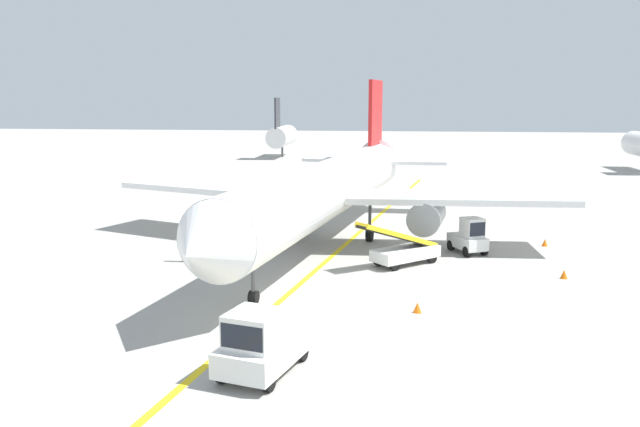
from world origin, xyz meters
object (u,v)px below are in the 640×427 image
object	(u,v)px
safety_cone_nose_right	(196,235)
safety_cone_nose_left	(564,274)
belt_loader_forward_hold	(404,250)
safety_cone_tail_area	(198,240)
ground_crew_marshaller	(184,245)
baggage_tug_near_wing	(469,237)
safety_cone_wingtip_right	(545,242)
pushback_tug	(261,344)
airliner	(329,188)
safety_cone_wingtip_left	(417,307)

from	to	relation	value
safety_cone_nose_right	safety_cone_nose_left	bearing A→B (deg)	-17.89
belt_loader_forward_hold	safety_cone_tail_area	size ratio (longest dim) A/B	10.23
safety_cone_nose_right	ground_crew_marshaller	bearing A→B (deg)	-77.60
baggage_tug_near_wing	belt_loader_forward_hold	xyz separation A→B (m)	(-3.66, -3.03, -0.15)
baggage_tug_near_wing	safety_cone_wingtip_right	bearing A→B (deg)	27.96
pushback_tug	safety_cone_nose_left	size ratio (longest dim) A/B	9.00
airliner	safety_cone_tail_area	xyz separation A→B (m)	(-7.93, -0.84, -3.20)
safety_cone_nose_left	safety_cone_wingtip_right	world-z (taller)	same
belt_loader_forward_hold	safety_cone_tail_area	world-z (taller)	belt_loader_forward_hold
pushback_tug	belt_loader_forward_hold	xyz separation A→B (m)	(4.49, 14.59, -0.22)
pushback_tug	ground_crew_marshaller	size ratio (longest dim) A/B	2.33
ground_crew_marshaller	safety_cone_nose_left	size ratio (longest dim) A/B	3.86
airliner	safety_cone_wingtip_left	bearing A→B (deg)	-67.38
safety_cone_wingtip_left	safety_cone_wingtip_right	size ratio (longest dim) A/B	1.00
safety_cone_tail_area	ground_crew_marshaller	bearing A→B (deg)	-81.24
safety_cone_nose_left	safety_cone_wingtip_left	xyz separation A→B (m)	(-7.22, -6.13, 0.00)
belt_loader_forward_hold	pushback_tug	bearing A→B (deg)	-107.10
safety_cone_wingtip_right	safety_cone_wingtip_left	bearing A→B (deg)	-120.16
safety_cone_tail_area	safety_cone_wingtip_right	bearing A→B (deg)	5.41
ground_crew_marshaller	safety_cone_wingtip_right	distance (m)	21.12
pushback_tug	safety_cone_tail_area	distance (m)	19.82
baggage_tug_near_wing	ground_crew_marshaller	xyz separation A→B (m)	(-15.41, -3.93, -0.02)
safety_cone_nose_right	safety_cone_wingtip_left	distance (m)	18.76
belt_loader_forward_hold	safety_cone_nose_left	world-z (taller)	belt_loader_forward_hold
airliner	belt_loader_forward_hold	bearing A→B (deg)	-44.25
safety_cone_nose_right	safety_cone_wingtip_right	xyz separation A→B (m)	(21.41, 0.50, 0.00)
airliner	ground_crew_marshaller	distance (m)	9.32
airliner	safety_cone_nose_left	xyz separation A→B (m)	(12.32, -6.11, -3.20)
ground_crew_marshaller	safety_cone_tail_area	world-z (taller)	ground_crew_marshaller
belt_loader_forward_hold	safety_cone_wingtip_left	bearing A→B (deg)	-85.70
pushback_tug	safety_cone_nose_left	bearing A→B (deg)	46.33
airliner	safety_cone_wingtip_right	distance (m)	13.30
belt_loader_forward_hold	safety_cone_wingtip_right	size ratio (longest dim) A/B	10.23
airliner	safety_cone_wingtip_right	xyz separation A→B (m)	(12.86, 1.13, -3.20)
airliner	safety_cone_wingtip_right	bearing A→B (deg)	5.00
pushback_tug	safety_cone_tail_area	bearing A→B (deg)	113.68
safety_cone_wingtip_left	safety_cone_nose_right	bearing A→B (deg)	136.69
safety_cone_wingtip_right	belt_loader_forward_hold	bearing A→B (deg)	-146.55
safety_cone_nose_left	ground_crew_marshaller	bearing A→B (deg)	177.63
safety_cone_wingtip_left	ground_crew_marshaller	bearing A→B (deg)	150.65
pushback_tug	baggage_tug_near_wing	world-z (taller)	pushback_tug
belt_loader_forward_hold	safety_cone_nose_right	world-z (taller)	belt_loader_forward_hold
safety_cone_nose_right	safety_cone_tail_area	xyz separation A→B (m)	(0.62, -1.47, 0.00)
safety_cone_wingtip_right	safety_cone_tail_area	size ratio (longest dim) A/B	1.00
belt_loader_forward_hold	safety_cone_wingtip_right	xyz separation A→B (m)	(8.35, 5.52, -0.56)
safety_cone_nose_left	safety_cone_nose_right	world-z (taller)	same
airliner	safety_cone_tail_area	bearing A→B (deg)	-173.93
baggage_tug_near_wing	safety_cone_tail_area	xyz separation A→B (m)	(-16.10, 0.52, -0.71)
ground_crew_marshaller	safety_cone_wingtip_left	distance (m)	14.18
ground_crew_marshaller	safety_cone_wingtip_right	world-z (taller)	ground_crew_marshaller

